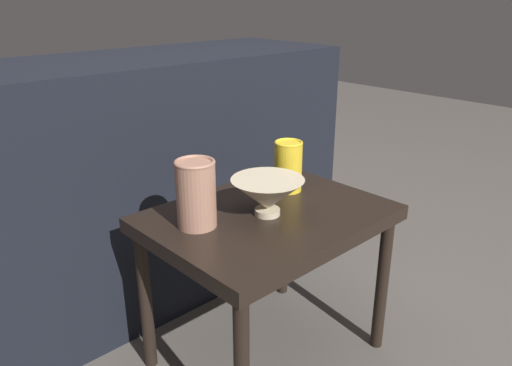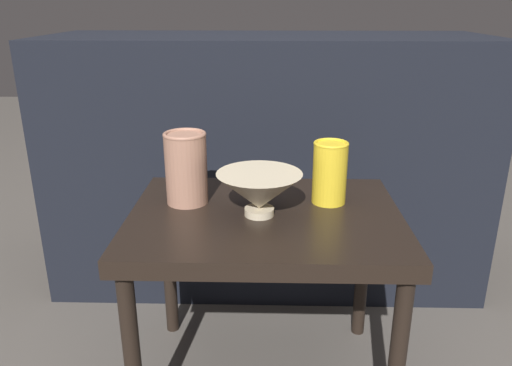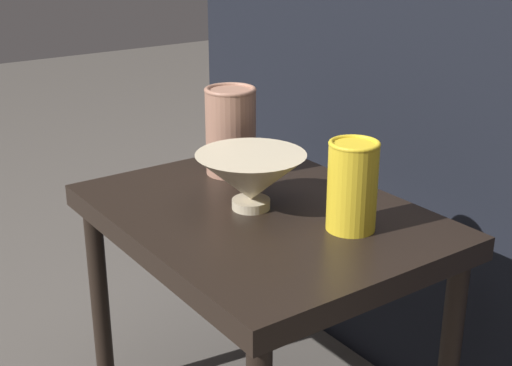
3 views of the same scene
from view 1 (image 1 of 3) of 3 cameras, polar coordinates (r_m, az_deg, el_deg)
ground_plane at (r=1.59m, az=1.21°, el=-18.88°), size 8.00×8.00×0.00m
table at (r=1.36m, az=1.34°, el=-5.49°), size 0.62×0.47×0.47m
couch_backdrop at (r=1.78m, az=-11.79°, el=0.75°), size 1.40×0.50×0.83m
bowl at (r=1.30m, az=1.32°, el=-1.34°), size 0.19×0.19×0.10m
vase_textured_left at (r=1.23m, az=-6.88°, el=-1.13°), size 0.10×0.10×0.17m
vase_colorful_right at (r=1.45m, az=3.69°, el=2.01°), size 0.08×0.08×0.15m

